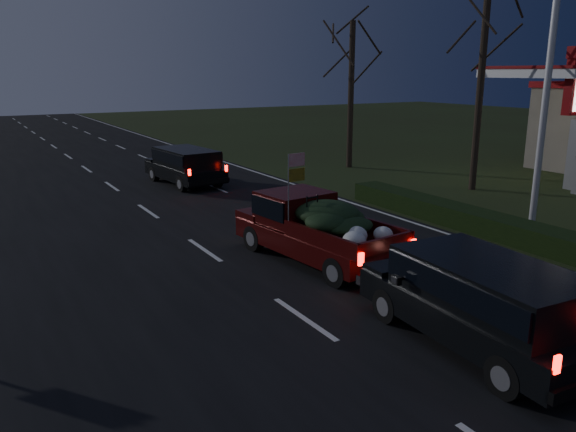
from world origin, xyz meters
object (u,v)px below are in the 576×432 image
pickup_truck (315,225)px  light_pole (552,41)px  lead_suv (186,163)px  rear_suv (485,296)px

pickup_truck → light_pole: bearing=-12.9°
pickup_truck → lead_suv: bearing=79.9°
pickup_truck → lead_suv: size_ratio=1.10×
light_pole → pickup_truck: light_pole is taller
pickup_truck → rear_suv: (-0.10, -5.37, 0.04)m
light_pole → rear_suv: size_ratio=2.01×
pickup_truck → rear_suv: 5.37m
pickup_truck → rear_suv: size_ratio=1.08×
pickup_truck → lead_suv: 11.02m
light_pole → lead_suv: light_pole is taller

